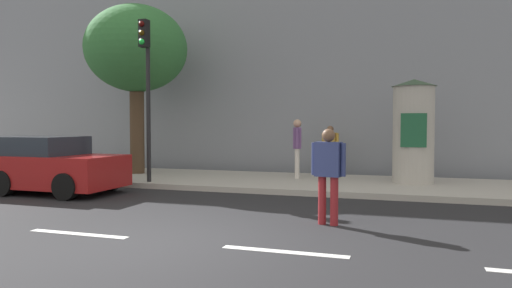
# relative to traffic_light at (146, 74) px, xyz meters

# --- Properties ---
(ground_plane) EXTENTS (80.00, 80.00, 0.00)m
(ground_plane) POSITION_rel_traffic_light_xyz_m (3.62, -5.24, -3.16)
(ground_plane) COLOR #232326
(sidewalk_curb) EXTENTS (36.00, 4.00, 0.15)m
(sidewalk_curb) POSITION_rel_traffic_light_xyz_m (3.62, 1.76, -3.08)
(sidewalk_curb) COLOR #B2ADA3
(sidewalk_curb) RESTS_ON ground_plane
(lane_markings) EXTENTS (25.80, 0.16, 0.01)m
(lane_markings) POSITION_rel_traffic_light_xyz_m (3.62, -5.24, -3.15)
(lane_markings) COLOR silver
(lane_markings) RESTS_ON ground_plane
(building_backdrop) EXTENTS (36.00, 5.00, 10.19)m
(building_backdrop) POSITION_rel_traffic_light_xyz_m (3.62, 6.76, 1.93)
(building_backdrop) COLOR gray
(building_backdrop) RESTS_ON ground_plane
(traffic_light) EXTENTS (0.24, 0.45, 4.49)m
(traffic_light) POSITION_rel_traffic_light_xyz_m (0.00, 0.00, 0.00)
(traffic_light) COLOR black
(traffic_light) RESTS_ON sidewalk_curb
(poster_column) EXTENTS (1.21, 1.21, 2.86)m
(poster_column) POSITION_rel_traffic_light_xyz_m (7.08, 2.12, -1.56)
(poster_column) COLOR #B2ADA3
(poster_column) RESTS_ON sidewalk_curb
(street_tree) EXTENTS (3.32, 3.32, 5.51)m
(street_tree) POSITION_rel_traffic_light_xyz_m (-1.57, 2.00, 1.04)
(street_tree) COLOR #4C3826
(street_tree) RESTS_ON sidewalk_curb
(pedestrian_in_light_jacket) EXTENTS (0.62, 0.32, 1.69)m
(pedestrian_in_light_jacket) POSITION_rel_traffic_light_xyz_m (5.62, -3.30, -2.16)
(pedestrian_in_light_jacket) COLOR maroon
(pedestrian_in_light_jacket) RESTS_ON ground_plane
(pedestrian_tallest) EXTENTS (0.56, 0.34, 1.57)m
(pedestrian_tallest) POSITION_rel_traffic_light_xyz_m (4.62, 3.16, -2.10)
(pedestrian_tallest) COLOR #1E5938
(pedestrian_tallest) RESTS_ON sidewalk_curb
(pedestrian_with_bag) EXTENTS (0.31, 0.56, 1.77)m
(pedestrian_with_bag) POSITION_rel_traffic_light_xyz_m (3.78, 2.26, -1.97)
(pedestrian_with_bag) COLOR silver
(pedestrian_with_bag) RESTS_ON sidewalk_curb
(parked_car_blue) EXTENTS (4.41, 1.94, 1.45)m
(parked_car_blue) POSITION_rel_traffic_light_xyz_m (-2.19, -1.69, -2.45)
(parked_car_blue) COLOR maroon
(parked_car_blue) RESTS_ON ground_plane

